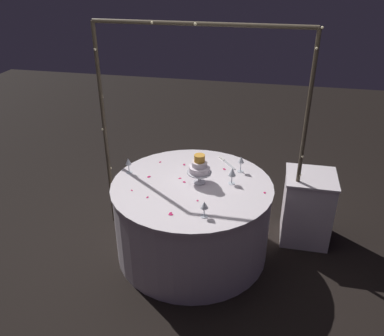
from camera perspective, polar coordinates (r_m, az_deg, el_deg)
The scene contains 22 objects.
ground_plane at distance 3.96m, azimuth 0.00°, elevation -11.66°, with size 12.00×12.00×0.00m, color black.
decorative_arch at distance 3.56m, azimuth 1.08°, elevation 8.65°, with size 1.91×0.06×2.07m.
main_table at distance 3.73m, azimuth 0.00°, elevation -7.26°, with size 1.44×1.44×0.74m.
side_table at distance 4.07m, azimuth 16.16°, elevation -5.45°, with size 0.47×0.47×0.71m.
tiered_cake at distance 3.48m, azimuth 1.07°, elevation 0.11°, with size 0.22×0.22×0.27m.
wine_glass_0 at distance 3.05m, azimuth 1.77°, elevation -5.43°, with size 0.06×0.06×0.14m.
wine_glass_1 at distance 3.71m, azimuth 7.04°, elevation 1.05°, with size 0.06×0.06×0.16m.
wine_glass_2 at distance 3.71m, azimuth -9.11°, elevation 0.82°, with size 0.06×0.06×0.15m.
wine_glass_3 at distance 3.50m, azimuth 5.78°, elevation -0.62°, with size 0.07×0.07×0.16m.
cake_knife at distance 3.92m, azimuth 4.89°, elevation 0.87°, with size 0.20×0.25×0.01m.
rose_petal_0 at distance 3.62m, azimuth -1.74°, elevation -1.48°, with size 0.03×0.02×0.00m, color #C61951.
rose_petal_1 at distance 3.56m, azimuth -1.12°, elevation -2.02°, with size 0.03×0.02×0.00m, color #C61951.
rose_petal_2 at distance 3.92m, azimuth -4.60°, elevation 0.86°, with size 0.03×0.02×0.00m, color #C61951.
rose_petal_3 at distance 3.15m, azimuth -3.10°, elevation -6.44°, with size 0.03×0.02×0.00m, color #C61951.
rose_petal_4 at distance 3.47m, azimuth -8.63°, elevation -3.18°, with size 0.02×0.02×0.00m, color #C61951.
rose_petal_5 at distance 3.46m, azimuth 10.39°, elevation -3.50°, with size 0.03×0.02×0.00m, color #C61951.
rose_petal_6 at distance 3.86m, azimuth -1.13°, elevation 0.50°, with size 0.03×0.02×0.00m, color #C61951.
rose_petal_7 at distance 3.13m, azimuth -3.06°, elevation -6.66°, with size 0.04×0.03×0.00m, color #C61951.
rose_petal_8 at distance 3.36m, azimuth -6.41°, elevation -4.19°, with size 0.03×0.02×0.00m, color #C61951.
rose_petal_9 at distance 3.30m, azimuth 0.80°, elevation -4.70°, with size 0.02×0.02×0.00m, color #C61951.
rose_petal_10 at distance 3.79m, azimuth 4.65°, elevation -0.15°, with size 0.04×0.03×0.00m, color #C61951.
rose_petal_11 at distance 3.66m, azimuth -6.19°, elevation -1.25°, with size 0.04×0.03×0.00m, color #C61951.
Camera 1 is at (0.63, -2.98, 2.52)m, focal length 37.19 mm.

